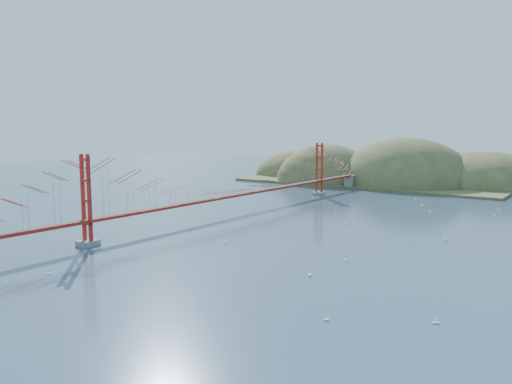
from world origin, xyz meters
The scene contains 20 objects.
ground centered at (0.00, 0.00, 0.00)m, with size 320.00×320.00×0.00m, color #324B65.
bridge centered at (0.00, 0.18, 7.01)m, with size 2.20×94.40×12.00m.
far_headlands centered at (2.21, 68.52, 0.00)m, with size 84.00×58.00×25.00m.
sailboat_6 centered at (12.89, -18.21, 0.15)m, with size 0.67×0.67×0.70m.
sailboat_16 centered at (14.79, 9.17, 0.13)m, with size 0.54×0.54×0.56m.
sailboat_0 centered at (20.02, 2.52, 0.15)m, with size 0.53×0.60×0.68m.
sailboat_7 centered at (33.56, 22.71, 0.15)m, with size 0.62×0.62×0.68m.
sailboat_14 centered at (21.42, 2.59, 0.15)m, with size 0.61×0.61×0.65m.
sailboat_2 centered at (29.72, -17.05, 0.15)m, with size 0.62×0.62×0.65m.
sailboat_13 centered at (43.40, -29.78, 0.14)m, with size 0.58×0.58×0.63m.
sailboat_15 centered at (27.34, 21.20, 0.15)m, with size 0.57×0.59×0.67m.
sailboat_5 centered at (35.84, -0.14, 0.16)m, with size 0.51×0.63×0.73m.
sailboat_12 centered at (19.81, 35.83, 0.15)m, with size 0.58×0.50×0.67m.
sailboat_3 centered at (23.64, 28.14, 0.15)m, with size 0.67×0.67×0.70m.
sailboat_8 centered at (38.98, 23.12, 0.14)m, with size 0.51×0.47×0.57m.
sailboat_17 centered at (36.67, 31.33, 0.16)m, with size 0.66×0.62×0.74m.
sailboat_4 centered at (37.33, 23.89, 0.14)m, with size 0.58×0.58×0.62m.
sailboat_10 centered at (7.54, -40.00, 0.15)m, with size 0.50×0.56×0.64m.
sailboat_extra_0 centered at (29.28, -24.61, 0.16)m, with size 0.59×0.65×0.73m.
sailboat_extra_1 centered at (36.33, -34.18, 0.14)m, with size 0.54×0.54×0.58m.
Camera 1 is at (53.87, -67.44, 14.86)m, focal length 35.00 mm.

